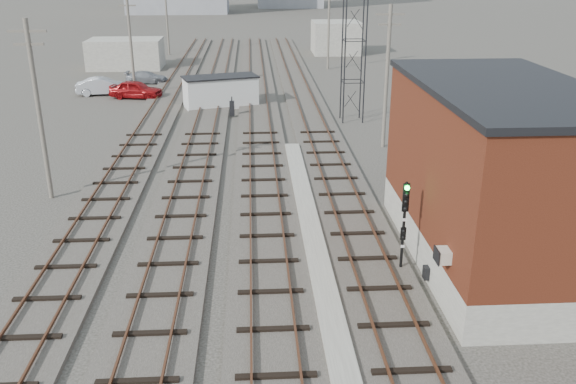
{
  "coord_description": "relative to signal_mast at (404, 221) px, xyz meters",
  "views": [
    {
      "loc": [
        -2.03,
        -10.0,
        11.61
      ],
      "look_at": [
        -0.57,
        14.38,
        2.2
      ],
      "focal_mm": 38.0,
      "sensor_mm": 36.0,
      "label": 1
    }
  ],
  "objects": [
    {
      "name": "utility_pole_right_a",
      "position": [
        2.8,
        16.94,
        2.63
      ],
      "size": [
        1.8,
        0.24,
        9.0
      ],
      "color": "#595147",
      "rests_on": "ground"
    },
    {
      "name": "site_trailer",
      "position": [
        -8.3,
        29.17,
        -0.88
      ],
      "size": [
        6.56,
        4.25,
        2.55
      ],
      "rotation": [
        0.0,
        0.0,
        0.29
      ],
      "color": "silver",
      "rests_on": "ground"
    },
    {
      "name": "car_red",
      "position": [
        -15.92,
        32.89,
        -1.38
      ],
      "size": [
        4.89,
        2.8,
        1.57
      ],
      "primitive_type": "imported",
      "rotation": [
        0.0,
        0.0,
        1.35
      ],
      "color": "maroon",
      "rests_on": "ground"
    },
    {
      "name": "track_mid_left",
      "position": [
        -9.2,
        27.94,
        -2.06
      ],
      "size": [
        3.2,
        90.0,
        0.39
      ],
      "color": "#332D28",
      "rests_on": "ground"
    },
    {
      "name": "track_mid_right",
      "position": [
        -5.2,
        27.94,
        -2.06
      ],
      "size": [
        3.2,
        90.0,
        0.39
      ],
      "color": "#332D28",
      "rests_on": "ground"
    },
    {
      "name": "utility_pole_left_a",
      "position": [
        -16.2,
        8.94,
        2.63
      ],
      "size": [
        1.8,
        0.24,
        9.0
      ],
      "color": "#595147",
      "rests_on": "ground"
    },
    {
      "name": "track_left",
      "position": [
        -13.2,
        27.94,
        -2.06
      ],
      "size": [
        3.2,
        90.0,
        0.39
      ],
      "color": "#332D28",
      "rests_on": "ground"
    },
    {
      "name": "switch_stand",
      "position": [
        -7.29,
        25.55,
        -1.46
      ],
      "size": [
        0.38,
        0.38,
        1.49
      ],
      "rotation": [
        0.0,
        0.0,
        -0.09
      ],
      "color": "black",
      "rests_on": "ground"
    },
    {
      "name": "ground",
      "position": [
        -3.7,
        48.94,
        -2.17
      ],
      "size": [
        320.0,
        320.0,
        0.0
      ],
      "primitive_type": "plane",
      "color": "#282621",
      "rests_on": "ground"
    },
    {
      "name": "brick_building",
      "position": [
        3.8,
        0.94,
        1.46
      ],
      "size": [
        6.54,
        12.2,
        7.22
      ],
      "color": "gray",
      "rests_on": "ground"
    },
    {
      "name": "car_silver",
      "position": [
        -19.11,
        34.54,
        -1.39
      ],
      "size": [
        4.88,
        2.21,
        1.55
      ],
      "primitive_type": "imported",
      "rotation": [
        0.0,
        0.0,
        1.69
      ],
      "color": "#B3B4BB",
      "rests_on": "ground"
    },
    {
      "name": "utility_pole_left_b",
      "position": [
        -16.2,
        33.94,
        2.63
      ],
      "size": [
        1.8,
        0.24,
        9.0
      ],
      "color": "#595147",
      "rests_on": "ground"
    },
    {
      "name": "car_grey",
      "position": [
        -16.06,
        39.84,
        -1.57
      ],
      "size": [
        4.18,
        1.89,
        1.19
      ],
      "primitive_type": "imported",
      "rotation": [
        0.0,
        0.0,
        1.52
      ],
      "color": "gray",
      "rests_on": "ground"
    },
    {
      "name": "platform_curb",
      "position": [
        -3.2,
        2.94,
        -2.04
      ],
      "size": [
        0.9,
        28.0,
        0.26
      ],
      "primitive_type": "cube",
      "color": "gray",
      "rests_on": "ground"
    },
    {
      "name": "signal_mast",
      "position": [
        0.0,
        0.0,
        0.0
      ],
      "size": [
        0.4,
        0.4,
        3.76
      ],
      "color": "gray",
      "rests_on": "ground"
    },
    {
      "name": "track_right",
      "position": [
        -1.2,
        27.94,
        -2.06
      ],
      "size": [
        3.2,
        90.0,
        0.39
      ],
      "color": "#332D28",
      "rests_on": "ground"
    },
    {
      "name": "utility_pole_right_b",
      "position": [
        2.8,
        46.94,
        2.63
      ],
      "size": [
        1.8,
        0.24,
        9.0
      ],
      "color": "#595147",
      "rests_on": "ground"
    },
    {
      "name": "lattice_tower",
      "position": [
        1.8,
        23.94,
        5.33
      ],
      "size": [
        1.6,
        1.6,
        15.0
      ],
      "color": "black",
      "rests_on": "ground"
    },
    {
      "name": "shed_left",
      "position": [
        -19.7,
        48.94,
        -0.57
      ],
      "size": [
        8.0,
        5.0,
        3.2
      ],
      "primitive_type": "cube",
      "color": "gray",
      "rests_on": "ground"
    },
    {
      "name": "shed_right",
      "position": [
        5.3,
        58.94,
        -0.17
      ],
      "size": [
        6.0,
        6.0,
        4.0
      ],
      "primitive_type": "cube",
      "color": "gray",
      "rests_on": "ground"
    },
    {
      "name": "utility_pole_left_c",
      "position": [
        -16.2,
        58.94,
        2.63
      ],
      "size": [
        1.8,
        0.24,
        9.0
      ],
      "color": "#595147",
      "rests_on": "ground"
    }
  ]
}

